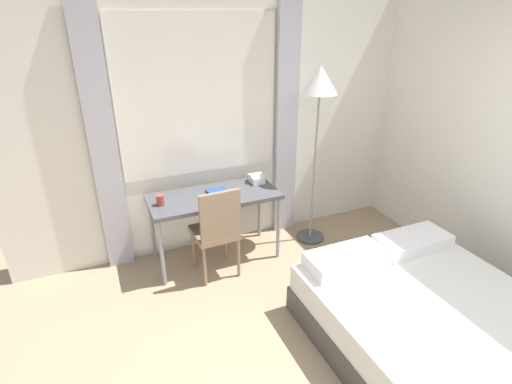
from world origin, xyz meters
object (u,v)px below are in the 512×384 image
(desk, at_px, (214,201))
(bed, at_px, (452,342))
(standing_lamp, at_px, (319,97))
(telephone, at_px, (256,178))
(book, at_px, (218,192))
(desk_chair, at_px, (217,228))
(mug, at_px, (160,200))

(desk, relative_size, bed, 0.60)
(standing_lamp, relative_size, telephone, 10.78)
(desk, xyz_separation_m, bed, (1.09, -1.99, -0.43))
(book, bearing_deg, bed, -62.83)
(book, bearing_deg, desk_chair, -111.93)
(mug, bearing_deg, book, 3.94)
(telephone, bearing_deg, book, -166.79)
(standing_lamp, height_order, book, standing_lamp)
(desk, distance_m, bed, 2.31)
(desk_chair, bearing_deg, mug, 144.92)
(bed, distance_m, standing_lamp, 2.38)
(telephone, height_order, book, telephone)
(telephone, bearing_deg, desk_chair, -143.66)
(desk_chair, relative_size, book, 4.37)
(telephone, distance_m, book, 0.46)
(mug, bearing_deg, desk, 1.70)
(desk, xyz_separation_m, mug, (-0.52, -0.02, 0.11))
(desk, distance_m, mug, 0.53)
(standing_lamp, height_order, telephone, standing_lamp)
(standing_lamp, bearing_deg, mug, 178.98)
(desk, distance_m, standing_lamp, 1.44)
(standing_lamp, relative_size, mug, 18.99)
(telephone, distance_m, mug, 1.03)
(desk, bearing_deg, book, 24.17)
(desk_chair, bearing_deg, book, 65.54)
(desk, relative_size, telephone, 7.21)
(standing_lamp, bearing_deg, book, 176.27)
(bed, distance_m, telephone, 2.27)
(desk, height_order, standing_lamp, standing_lamp)
(telephone, xyz_separation_m, book, (-0.45, -0.11, -0.03))
(bed, relative_size, telephone, 11.99)
(standing_lamp, xyz_separation_m, book, (-1.04, 0.07, -0.86))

